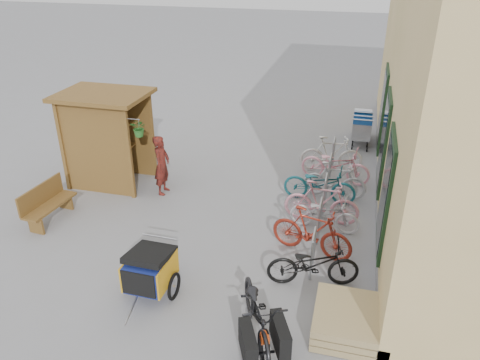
% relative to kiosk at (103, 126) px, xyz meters
% --- Properties ---
extents(ground, '(80.00, 80.00, 0.00)m').
position_rel_kiosk_xyz_m(ground, '(3.28, -2.47, -1.55)').
color(ground, gray).
extents(kiosk, '(2.49, 1.65, 2.40)m').
position_rel_kiosk_xyz_m(kiosk, '(0.00, 0.00, 0.00)').
color(kiosk, brown).
rests_on(kiosk, ground).
extents(bike_rack, '(0.05, 5.35, 0.86)m').
position_rel_kiosk_xyz_m(bike_rack, '(5.58, -0.07, -1.04)').
color(bike_rack, '#A5A8AD').
rests_on(bike_rack, ground).
extents(pallet_stack, '(1.00, 1.20, 0.40)m').
position_rel_kiosk_xyz_m(pallet_stack, '(6.28, -3.87, -1.34)').
color(pallet_stack, tan).
rests_on(pallet_stack, ground).
extents(bench, '(0.53, 1.41, 0.87)m').
position_rel_kiosk_xyz_m(bench, '(-0.39, -2.08, -1.11)').
color(bench, brown).
rests_on(bench, ground).
extents(shopping_carts, '(0.59, 1.62, 1.05)m').
position_rel_kiosk_xyz_m(shopping_carts, '(6.28, 4.46, -0.94)').
color(shopping_carts, silver).
rests_on(shopping_carts, ground).
extents(child_trailer, '(0.94, 1.59, 0.93)m').
position_rel_kiosk_xyz_m(child_trailer, '(2.88, -3.79, -1.04)').
color(child_trailer, navy).
rests_on(child_trailer, ground).
extents(cargo_bike, '(1.36, 1.98, 0.99)m').
position_rel_kiosk_xyz_m(cargo_bike, '(4.96, -4.41, -1.06)').
color(cargo_bike, black).
rests_on(cargo_bike, ground).
extents(person_kiosk, '(0.37, 0.56, 1.51)m').
position_rel_kiosk_xyz_m(person_kiosk, '(1.59, -0.19, -0.80)').
color(person_kiosk, maroon).
rests_on(person_kiosk, ground).
extents(bike_0, '(1.76, 0.95, 0.88)m').
position_rel_kiosk_xyz_m(bike_0, '(5.62, -2.82, -1.11)').
color(bike_0, black).
rests_on(bike_0, ground).
extents(bike_1, '(1.75, 0.89, 1.01)m').
position_rel_kiosk_xyz_m(bike_1, '(5.48, -1.88, -1.05)').
color(bike_1, maroon).
rests_on(bike_1, ground).
extents(bike_2, '(1.56, 0.70, 0.79)m').
position_rel_kiosk_xyz_m(bike_2, '(5.65, -0.91, -1.15)').
color(bike_2, silver).
rests_on(bike_2, ground).
extents(bike_3, '(1.68, 0.51, 1.00)m').
position_rel_kiosk_xyz_m(bike_3, '(5.55, -0.61, -1.05)').
color(bike_3, pink).
rests_on(bike_3, ground).
extents(bike_4, '(1.77, 0.71, 0.91)m').
position_rel_kiosk_xyz_m(bike_4, '(5.41, 0.35, -1.10)').
color(bike_4, '#1B626F').
rests_on(bike_4, ground).
extents(bike_5, '(1.55, 0.49, 0.92)m').
position_rel_kiosk_xyz_m(bike_5, '(5.74, 0.64, -1.09)').
color(bike_5, silver).
rests_on(bike_5, ground).
extents(bike_6, '(1.89, 0.91, 0.95)m').
position_rel_kiosk_xyz_m(bike_6, '(5.69, 1.53, -1.08)').
color(bike_6, pink).
rests_on(bike_6, ground).
extents(bike_7, '(1.74, 0.74, 1.02)m').
position_rel_kiosk_xyz_m(bike_7, '(5.54, 2.12, -1.04)').
color(bike_7, silver).
rests_on(bike_7, ground).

